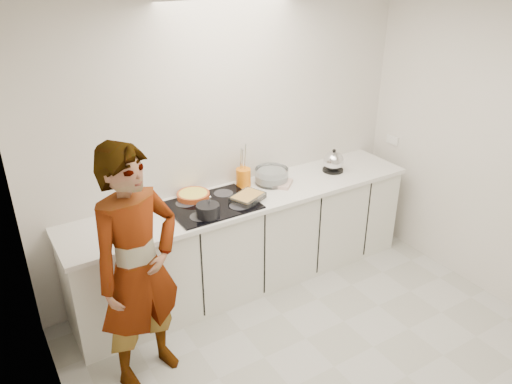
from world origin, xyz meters
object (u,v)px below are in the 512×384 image
hob (212,205)px  kettle (333,162)px  saucepan (208,210)px  utensil_crock (243,178)px  tart_dish (193,195)px  mixing_bowl (272,176)px  baking_dish (248,197)px  cook (138,270)px

hob → kettle: 1.34m
hob → saucepan: 0.22m
hob → kettle: (1.33, 0.04, 0.09)m
saucepan → kettle: size_ratio=0.89×
kettle → utensil_crock: size_ratio=1.50×
kettle → utensil_crock: bearing=169.9°
tart_dish → utensil_crock: (0.50, 0.01, 0.04)m
saucepan → mixing_bowl: size_ratio=0.69×
tart_dish → saucepan: saucepan is taller
saucepan → hob: bearing=53.5°
tart_dish → kettle: (1.41, -0.16, 0.06)m
baking_dish → cook: size_ratio=0.18×
saucepan → kettle: kettle is taller
saucepan → cook: cook is taller
tart_dish → utensil_crock: 0.51m
kettle → cook: (-2.18, -0.60, -0.10)m
hob → tart_dish: size_ratio=2.10×
mixing_bowl → cook: 1.67m
utensil_crock → tart_dish: bearing=-179.3°
tart_dish → baking_dish: 0.47m
mixing_bowl → kettle: (0.66, -0.08, 0.03)m
saucepan → mixing_bowl: saucepan is taller
hob → baking_dish: 0.31m
baking_dish → utensil_crock: size_ratio=2.00×
baking_dish → kettle: size_ratio=1.34×
saucepan → baking_dish: saucepan is taller
tart_dish → baking_dish: (0.37, -0.29, 0.00)m
tart_dish → saucepan: (-0.04, -0.37, 0.03)m
tart_dish → cook: cook is taller
hob → cook: (-0.85, -0.56, -0.01)m
saucepan → cook: 0.83m
saucepan → cook: bearing=-151.4°
hob → mixing_bowl: mixing_bowl is taller
tart_dish → mixing_bowl: bearing=-5.5°
mixing_bowl → saucepan: bearing=-159.9°
cook → kettle: bearing=-1.1°
mixing_bowl → hob: bearing=-169.5°
baking_dish → utensil_crock: bearing=66.0°
saucepan → kettle: 1.47m
kettle → cook: size_ratio=0.14×
baking_dish → utensil_crock: 0.33m
tart_dish → utensil_crock: bearing=0.7°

